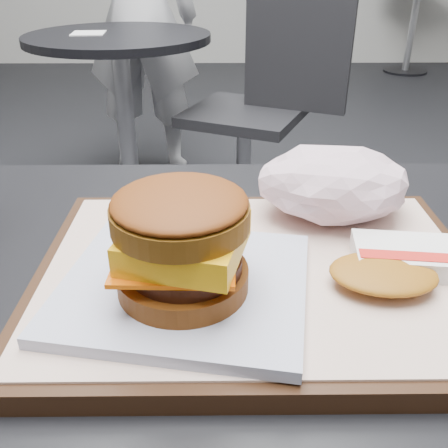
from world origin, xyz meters
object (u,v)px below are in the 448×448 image
(breakfast_sandwich, at_px, (183,253))
(crumpled_wrapper, at_px, (334,183))
(hash_brown, at_px, (397,264))
(neighbor_table, at_px, (123,87))
(patron, at_px, (139,15))
(customer_table, at_px, (191,445))
(serving_tray, at_px, (258,275))
(neighbor_chair, at_px, (262,102))

(breakfast_sandwich, distance_m, crumpled_wrapper, 0.20)
(hash_brown, xyz_separation_m, neighbor_table, (-0.53, 1.64, -0.25))
(patron, bearing_deg, neighbor_table, 94.01)
(patron, bearing_deg, customer_table, 103.75)
(serving_tray, bearing_deg, crumpled_wrapper, 50.10)
(serving_tray, xyz_separation_m, patron, (-0.41, 2.16, -0.02))
(serving_tray, distance_m, breakfast_sandwich, 0.09)
(customer_table, distance_m, neighbor_table, 1.69)
(crumpled_wrapper, bearing_deg, patron, 103.31)
(customer_table, distance_m, patron, 2.21)
(hash_brown, relative_size, crumpled_wrapper, 0.82)
(customer_table, relative_size, patron, 0.53)
(neighbor_table, xyz_separation_m, neighbor_chair, (0.55, -0.07, -0.04))
(hash_brown, bearing_deg, neighbor_table, 107.78)
(neighbor_table, height_order, neighbor_chair, neighbor_chair)
(breakfast_sandwich, distance_m, hash_brown, 0.18)
(breakfast_sandwich, height_order, patron, patron)
(crumpled_wrapper, bearing_deg, neighbor_table, 107.89)
(crumpled_wrapper, distance_m, neighbor_table, 1.63)
(serving_tray, distance_m, neighbor_chair, 1.59)
(serving_tray, relative_size, hash_brown, 3.09)
(hash_brown, bearing_deg, patron, 103.47)
(serving_tray, xyz_separation_m, breakfast_sandwich, (-0.06, -0.04, 0.05))
(hash_brown, bearing_deg, crumpled_wrapper, 106.32)
(serving_tray, height_order, hash_brown, hash_brown)
(customer_table, distance_m, crumpled_wrapper, 0.30)
(neighbor_table, bearing_deg, crumpled_wrapper, -72.11)
(crumpled_wrapper, distance_m, patron, 2.12)
(hash_brown, height_order, neighbor_chair, neighbor_chair)
(serving_tray, relative_size, patron, 0.25)
(patron, bearing_deg, neighbor_chair, 136.95)
(neighbor_chair, height_order, patron, patron)
(customer_table, relative_size, hash_brown, 6.51)
(hash_brown, xyz_separation_m, patron, (-0.52, 2.17, -0.04))
(customer_table, height_order, hash_brown, hash_brown)
(breakfast_sandwich, xyz_separation_m, crumpled_wrapper, (0.14, 0.14, -0.01))
(breakfast_sandwich, distance_m, neighbor_table, 1.73)
(breakfast_sandwich, height_order, hash_brown, breakfast_sandwich)
(patron, bearing_deg, serving_tray, 105.47)
(crumpled_wrapper, xyz_separation_m, patron, (-0.49, 2.06, -0.07))
(serving_tray, distance_m, crumpled_wrapper, 0.13)
(breakfast_sandwich, xyz_separation_m, neighbor_table, (-0.35, 1.67, -0.28))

